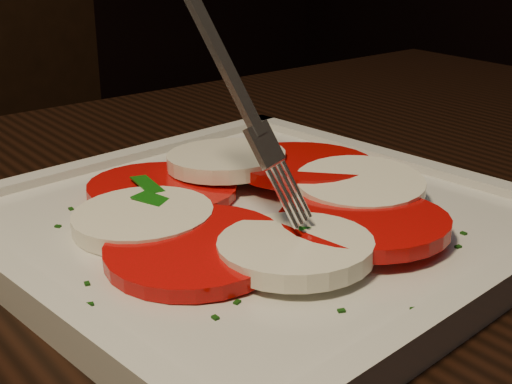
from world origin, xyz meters
name	(u,v)px	position (x,y,z in m)	size (l,w,h in m)	color
table	(274,382)	(-0.09, -0.22, 0.65)	(1.25, 0.87, 0.75)	black
chair	(20,202)	(-0.05, 0.49, 0.53)	(0.49, 0.49, 0.93)	black
plate	(256,226)	(-0.09, -0.20, 0.76)	(0.30, 0.30, 0.01)	silver
caprese_salad	(256,202)	(-0.09, -0.20, 0.77)	(0.24, 0.25, 0.02)	red
fork	(202,59)	(-0.13, -0.21, 0.86)	(0.04, 0.10, 0.16)	white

